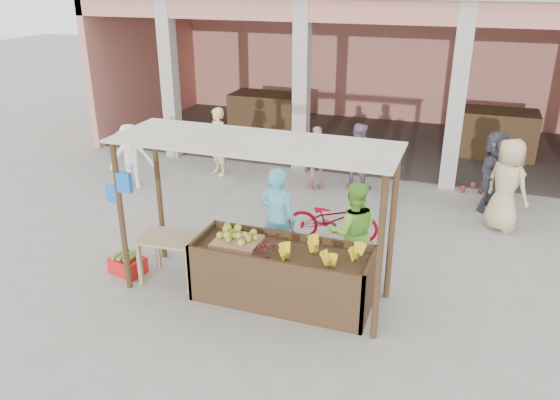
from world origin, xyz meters
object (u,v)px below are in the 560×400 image
at_px(fruit_stall, 282,276).
at_px(motorcycle, 333,218).
at_px(red_crate, 128,265).
at_px(vendor_blue, 278,216).
at_px(vendor_green, 353,230).
at_px(side_table, 171,245).

distance_m(fruit_stall, motorcycle, 2.15).
relative_size(red_crate, vendor_blue, 0.28).
bearing_deg(vendor_blue, red_crate, 32.67).
xyz_separation_m(vendor_green, motorcycle, (-0.61, 1.20, -0.42)).
bearing_deg(fruit_stall, motorcycle, 84.39).
xyz_separation_m(fruit_stall, side_table, (-1.79, -0.06, 0.23)).
bearing_deg(fruit_stall, vendor_green, 48.80).
bearing_deg(vendor_green, side_table, 1.58).
height_order(side_table, vendor_green, vendor_green).
distance_m(red_crate, vendor_green, 3.66).
height_order(fruit_stall, side_table, fruit_stall).
relative_size(side_table, red_crate, 1.88).
distance_m(fruit_stall, side_table, 1.81).
bearing_deg(vendor_green, red_crate, -2.62).
bearing_deg(red_crate, vendor_green, 28.33).
bearing_deg(red_crate, side_table, 13.91).
xyz_separation_m(red_crate, vendor_blue, (2.22, 1.00, 0.79)).
distance_m(vendor_green, motorcycle, 1.41).
bearing_deg(side_table, motorcycle, 43.29).
distance_m(red_crate, vendor_blue, 2.56).
xyz_separation_m(side_table, red_crate, (-0.82, -0.03, -0.49)).
relative_size(vendor_blue, motorcycle, 1.08).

